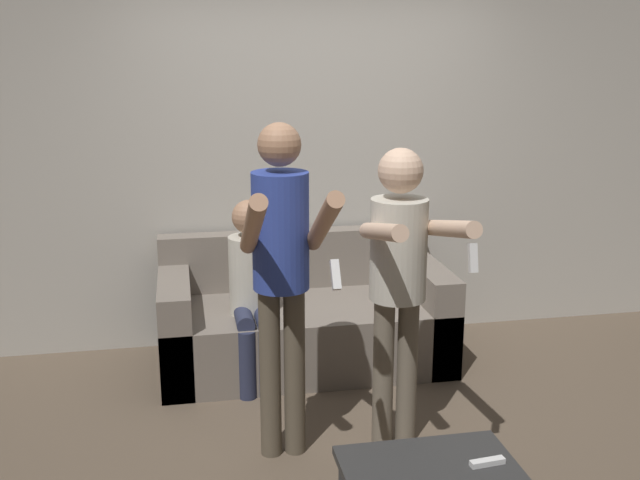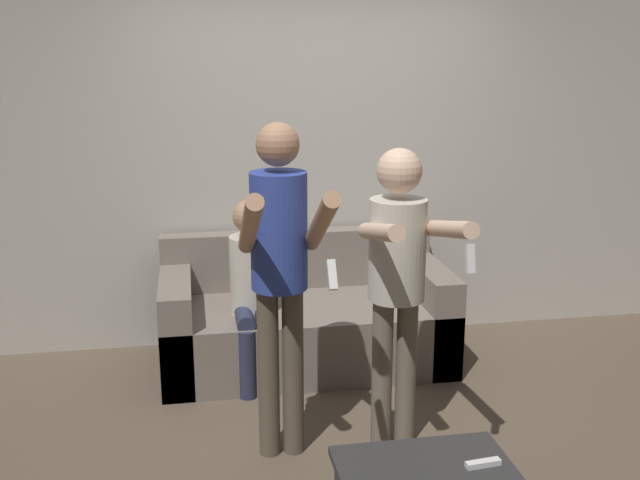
{
  "view_description": "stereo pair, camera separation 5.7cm",
  "coord_description": "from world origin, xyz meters",
  "px_view_note": "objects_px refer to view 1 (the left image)",
  "views": [
    {
      "loc": [
        -0.92,
        -3.61,
        2.09
      ],
      "look_at": [
        -0.14,
        0.47,
        1.0
      ],
      "focal_mm": 42.0,
      "sensor_mm": 36.0,
      "label": 1
    },
    {
      "loc": [
        -0.86,
        -3.62,
        2.09
      ],
      "look_at": [
        -0.14,
        0.47,
        1.0
      ],
      "focal_mm": 42.0,
      "sensor_mm": 36.0,
      "label": 2
    }
  ],
  "objects_px": {
    "person_standing_left": "(282,259)",
    "person_standing_right": "(400,267)",
    "couch": "(304,321)",
    "remote_far": "(487,462)",
    "person_seated": "(251,286)"
  },
  "relations": [
    {
      "from": "person_seated",
      "to": "person_standing_left",
      "type": "bearing_deg",
      "value": -86.07
    },
    {
      "from": "couch",
      "to": "remote_far",
      "type": "relative_size",
      "value": 12.34
    },
    {
      "from": "couch",
      "to": "remote_far",
      "type": "xyz_separation_m",
      "value": [
        0.41,
        -2.11,
        0.14
      ]
    },
    {
      "from": "couch",
      "to": "person_standing_right",
      "type": "xyz_separation_m",
      "value": [
        0.3,
        -1.17,
        0.71
      ]
    },
    {
      "from": "couch",
      "to": "person_standing_left",
      "type": "distance_m",
      "value": 1.44
    },
    {
      "from": "person_seated",
      "to": "remote_far",
      "type": "height_order",
      "value": "person_seated"
    },
    {
      "from": "couch",
      "to": "person_standing_right",
      "type": "relative_size",
      "value": 1.18
    },
    {
      "from": "couch",
      "to": "person_standing_left",
      "type": "xyz_separation_m",
      "value": [
        -0.3,
        -1.17,
        0.78
      ]
    },
    {
      "from": "person_standing_left",
      "to": "couch",
      "type": "bearing_deg",
      "value": 75.55
    },
    {
      "from": "person_standing_right",
      "to": "person_standing_left",
      "type": "bearing_deg",
      "value": -179.94
    },
    {
      "from": "person_standing_right",
      "to": "person_seated",
      "type": "height_order",
      "value": "person_standing_right"
    },
    {
      "from": "couch",
      "to": "remote_far",
      "type": "bearing_deg",
      "value": -78.9
    },
    {
      "from": "person_standing_left",
      "to": "person_standing_right",
      "type": "distance_m",
      "value": 0.61
    },
    {
      "from": "couch",
      "to": "remote_far",
      "type": "height_order",
      "value": "couch"
    },
    {
      "from": "couch",
      "to": "person_seated",
      "type": "distance_m",
      "value": 0.55
    }
  ]
}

